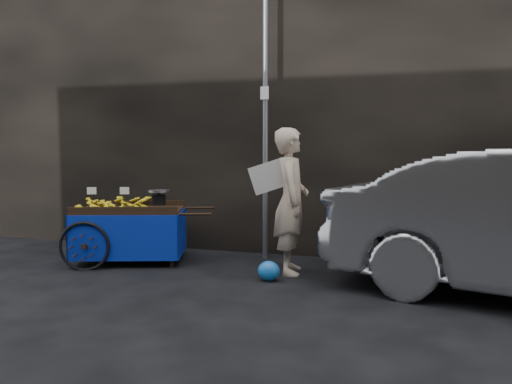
% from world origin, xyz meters
% --- Properties ---
extents(ground, '(80.00, 80.00, 0.00)m').
position_xyz_m(ground, '(0.00, 0.00, 0.00)').
color(ground, black).
rests_on(ground, ground).
extents(building_wall, '(13.50, 2.00, 5.00)m').
position_xyz_m(building_wall, '(0.39, 2.60, 2.50)').
color(building_wall, black).
rests_on(building_wall, ground).
extents(street_pole, '(0.12, 0.10, 4.00)m').
position_xyz_m(street_pole, '(0.30, 1.30, 2.01)').
color(street_pole, slate).
rests_on(street_pole, ground).
extents(banana_cart, '(2.20, 1.49, 1.10)m').
position_xyz_m(banana_cart, '(-1.52, 0.50, 0.68)').
color(banana_cart, black).
rests_on(banana_cart, ground).
extents(vendor, '(0.82, 0.77, 1.87)m').
position_xyz_m(vendor, '(0.86, 0.55, 0.94)').
color(vendor, '#BFA68E').
rests_on(vendor, ground).
extents(plastic_bag, '(0.27, 0.22, 0.25)m').
position_xyz_m(plastic_bag, '(0.69, 0.08, 0.12)').
color(plastic_bag, blue).
rests_on(plastic_bag, ground).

